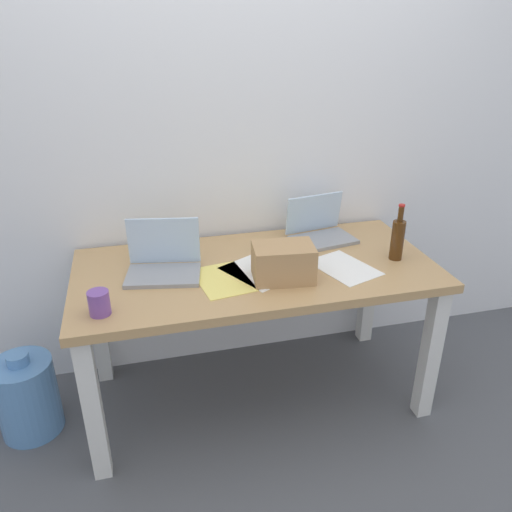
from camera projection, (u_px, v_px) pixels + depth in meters
ground_plane at (256, 393)px, 2.57m from camera, size 8.00×8.00×0.00m
back_wall at (233, 118)px, 2.39m from camera, size 5.20×0.08×2.60m
desk at (256, 285)px, 2.30m from camera, size 1.60×0.77×0.72m
laptop_left at (163, 262)px, 2.17m from camera, size 0.35×0.27×0.23m
laptop_right at (320, 230)px, 2.51m from camera, size 0.33×0.27×0.21m
beer_bottle at (398, 238)px, 2.28m from camera, size 0.06×0.06×0.26m
computer_mouse at (142, 251)px, 2.36m from camera, size 0.08×0.11×0.03m
cardboard_box at (283, 262)px, 2.11m from camera, size 0.27×0.20×0.15m
coffee_mug at (99, 303)px, 1.87m from camera, size 0.08×0.08×0.09m
paper_sheet_front_right at (344, 268)px, 2.24m from camera, size 0.30×0.35×0.00m
paper_sheet_near_back at (279, 256)px, 2.35m from camera, size 0.29×0.34×0.00m
paper_yellow_folder at (223, 280)px, 2.13m from camera, size 0.25×0.33×0.00m
paper_sheet_center at (257, 272)px, 2.20m from camera, size 0.33×0.36×0.00m
water_cooler_jug at (27, 396)px, 2.27m from camera, size 0.27×0.27×0.42m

